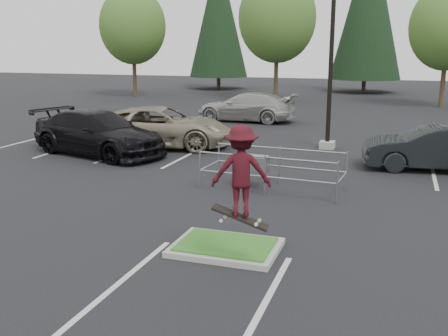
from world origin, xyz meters
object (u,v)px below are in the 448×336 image
(light_pole, at_px, (332,36))
(conif_a, at_px, (218,15))
(conif_b, at_px, (369,4))
(skateboarder, at_px, (241,172))
(cart_corral, at_px, (258,164))
(car_l_black, at_px, (96,133))
(decid_b, at_px, (277,21))
(decid_a, at_px, (133,28))
(decid_c, at_px, (448,30))
(car_l_tan, at_px, (159,127))
(car_r_charc, at_px, (435,148))
(car_far_silver, at_px, (246,107))

(light_pole, xyz_separation_m, conif_a, (-14.50, 28.00, 2.54))
(conif_b, xyz_separation_m, skateboarder, (0.61, -41.50, -5.87))
(cart_corral, xyz_separation_m, skateboarder, (1.26, -6.00, 1.24))
(light_pole, distance_m, car_l_black, 10.13)
(decid_b, bearing_deg, decid_a, -177.61)
(decid_c, xyz_separation_m, cart_corral, (-6.64, -24.83, -4.51))
(skateboarder, distance_m, car_l_tan, 13.14)
(cart_corral, xyz_separation_m, car_l_tan, (-5.67, 5.10, 0.11))
(car_l_tan, xyz_separation_m, car_r_charc, (10.82, -0.90, -0.07))
(skateboarder, relative_size, car_l_tan, 0.31)
(light_pole, bearing_deg, decid_a, 135.75)
(light_pole, distance_m, decid_c, 18.67)
(light_pole, bearing_deg, cart_corral, -99.35)
(conif_a, bearing_deg, decid_c, -26.96)
(conif_a, bearing_deg, car_l_black, -79.41)
(decid_b, bearing_deg, car_l_black, -95.03)
(decid_c, bearing_deg, decid_a, 179.52)
(conif_b, bearing_deg, car_l_tan, -101.75)
(decid_c, bearing_deg, conif_a, 153.04)
(decid_c, distance_m, conif_b, 12.51)
(light_pole, relative_size, decid_a, 1.14)
(car_l_tan, relative_size, car_l_black, 1.03)
(decid_b, distance_m, car_far_silver, 12.95)
(light_pole, relative_size, conif_a, 0.78)
(decid_c, bearing_deg, light_pole, -107.11)
(skateboarder, relative_size, car_r_charc, 0.40)
(decid_a, height_order, car_r_charc, decid_a)
(decid_c, distance_m, car_r_charc, 21.16)
(car_l_tan, bearing_deg, conif_b, -23.67)
(decid_a, distance_m, decid_b, 12.02)
(decid_a, bearing_deg, conif_a, 68.09)
(decid_c, relative_size, car_far_silver, 1.50)
(car_l_tan, distance_m, car_far_silver, 8.72)
(decid_a, relative_size, car_l_black, 1.50)
(decid_b, relative_size, car_far_silver, 1.72)
(skateboarder, distance_m, car_far_silver, 20.55)
(car_l_black, xyz_separation_m, car_far_silver, (3.00, 10.83, -0.05))
(decid_b, relative_size, conif_b, 0.66)
(decid_a, bearing_deg, conif_b, 30.17)
(light_pole, bearing_deg, car_l_black, -154.27)
(conif_a, xyz_separation_m, car_r_charc, (18.50, -30.80, -6.32))
(car_l_tan, height_order, car_l_black, car_l_black)
(light_pole, xyz_separation_m, skateboarder, (0.11, -13.00, -2.58))
(decid_a, distance_m, car_l_black, 24.74)
(decid_a, relative_size, conif_a, 0.69)
(decid_a, xyz_separation_m, conif_b, (18.01, 10.47, 2.27))
(decid_c, bearing_deg, cart_corral, -104.98)
(skateboarder, bearing_deg, cart_corral, -94.60)
(decid_a, bearing_deg, car_far_silver, -40.98)
(decid_a, relative_size, decid_b, 0.92)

